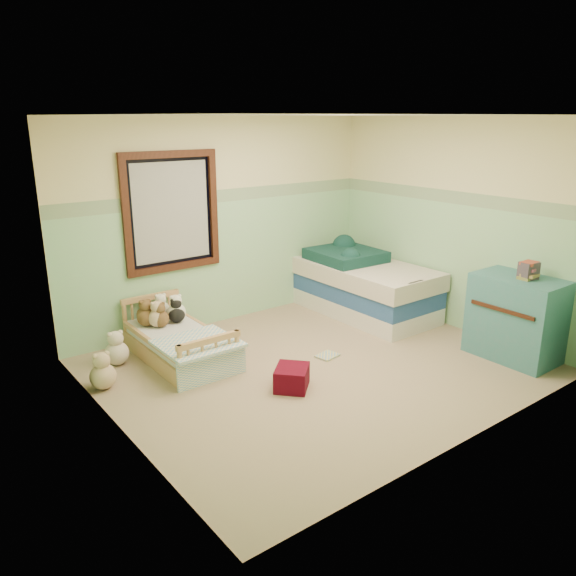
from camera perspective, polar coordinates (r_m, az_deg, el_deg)
floor at (r=5.92m, az=3.02°, el=-7.96°), size 4.20×3.60×0.02m
ceiling at (r=5.37m, az=3.45°, el=17.22°), size 4.20×3.60×0.02m
wall_back at (r=6.95m, az=-6.53°, el=6.64°), size 4.20×0.04×2.50m
wall_front at (r=4.35m, az=18.80°, el=-0.44°), size 4.20×0.04×2.50m
wall_left at (r=4.48m, az=-17.66°, el=0.15°), size 0.04×3.60×2.50m
wall_right at (r=7.04m, az=16.42°, el=6.19°), size 0.04×3.60×2.50m
wainscot_mint at (r=7.04m, az=-6.33°, el=2.62°), size 4.20×0.01×1.50m
border_strip at (r=6.88m, az=-6.56°, el=9.28°), size 4.20×0.01×0.15m
window_frame at (r=6.55m, az=-11.70°, el=7.55°), size 1.16×0.06×1.36m
window_blinds at (r=6.56m, az=-11.74°, el=7.56°), size 0.92×0.01×1.12m
toddler_bed_frame at (r=6.16m, az=-10.98°, el=-6.23°), size 0.69×1.39×0.18m
toddler_mattress at (r=6.10m, az=-11.06°, el=-4.94°), size 0.63×1.33×0.12m
patchwork_quilt at (r=5.72m, az=-9.14°, el=-5.56°), size 0.75×0.69×0.03m
plush_bed_brown at (r=6.42m, az=-14.34°, el=-2.63°), size 0.18×0.18×0.18m
plush_bed_white at (r=6.50m, az=-12.73°, el=-2.20°), size 0.20×0.20×0.20m
plush_bed_tan at (r=6.25m, az=-13.12°, el=-3.00°), size 0.20×0.20×0.20m
plush_bed_dark at (r=6.34m, az=-11.23°, el=-2.62°), size 0.19×0.19×0.19m
plush_floor_cream at (r=6.15m, az=-16.97°, el=-6.35°), size 0.25×0.25×0.25m
plush_floor_tan at (r=5.68m, az=-18.24°, el=-8.50°), size 0.25×0.25×0.25m
twin_bed_frame at (r=7.48m, az=7.58°, el=-1.67°), size 0.96×1.92×0.22m
twin_boxspring at (r=7.42m, az=7.65°, el=-0.06°), size 0.96×1.92×0.22m
twin_mattress at (r=7.35m, az=7.71°, el=1.58°), size 1.00×1.95×0.22m
teal_blanket at (r=7.48m, az=5.87°, el=3.34°), size 0.85×0.90×0.14m
dresser at (r=6.42m, az=22.10°, el=-2.82°), size 0.56×0.89×0.89m
book_stack at (r=6.24m, az=23.21°, el=1.64°), size 0.20×0.17×0.18m
red_pillow at (r=5.41m, az=0.39°, el=-9.08°), size 0.45×0.45×0.21m
floor_book at (r=6.13m, az=4.02°, el=-6.87°), size 0.26×0.22×0.02m
extra_plush_0 at (r=6.30m, az=-14.19°, el=-2.88°), size 0.20×0.20×0.20m
extra_plush_1 at (r=6.36m, az=-11.25°, el=-2.44°), size 0.21×0.21×0.21m
extra_plush_2 at (r=6.24m, az=-12.81°, el=-3.06°), size 0.19×0.19×0.19m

